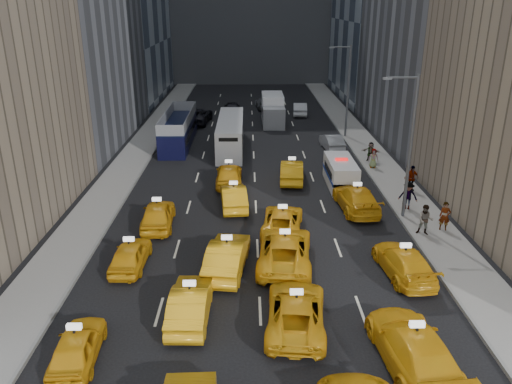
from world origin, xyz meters
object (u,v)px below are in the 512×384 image
nypd_van (341,173)px  box_truck (273,110)px  pedestrian_0 (445,216)px  double_decker (179,129)px  city_bus (231,134)px

nypd_van → box_truck: bearing=101.7°
nypd_van → pedestrian_0: size_ratio=2.82×
box_truck → pedestrian_0: (8.83, -28.33, -0.51)m
nypd_van → pedestrian_0: bearing=-59.2°
double_decker → city_bus: bearing=-24.7°
box_truck → pedestrian_0: size_ratio=3.95×
box_truck → nypd_van: bearing=-77.0°
city_bus → pedestrian_0: 22.48m
nypd_van → city_bus: city_bus is taller
nypd_van → city_bus: bearing=130.4°
pedestrian_0 → nypd_van: bearing=137.3°
pedestrian_0 → double_decker: bearing=149.6°
double_decker → pedestrian_0: double_decker is taller
double_decker → city_bus: double_decker is taller
city_bus → box_truck: (4.39, 10.15, 0.16)m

